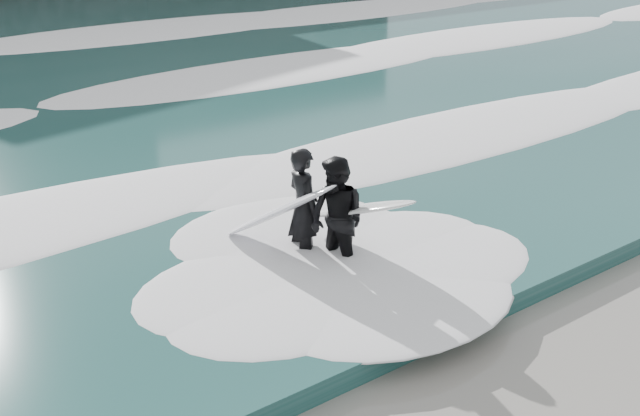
# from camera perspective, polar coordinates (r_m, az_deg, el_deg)

# --- Properties ---
(foam_near) EXTENTS (60.00, 3.20, 0.20)m
(foam_near) POSITION_cam_1_polar(r_m,az_deg,el_deg) (14.13, -9.49, 1.44)
(foam_near) COLOR white
(foam_near) RESTS_ON sea
(foam_mid) EXTENTS (60.00, 4.00, 0.24)m
(foam_mid) POSITION_cam_1_polar(r_m,az_deg,el_deg) (20.31, -19.29, 6.75)
(foam_mid) COLOR white
(foam_mid) RESTS_ON sea
(surfer_left) EXTENTS (1.24, 2.09, 1.82)m
(surfer_left) POSITION_cam_1_polar(r_m,az_deg,el_deg) (11.59, -1.58, -0.06)
(surfer_left) COLOR black
(surfer_left) RESTS_ON ground
(surfer_right) EXTENTS (1.15, 2.16, 1.81)m
(surfer_right) POSITION_cam_1_polar(r_m,az_deg,el_deg) (11.25, 1.43, -0.77)
(surfer_right) COLOR black
(surfer_right) RESTS_ON ground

